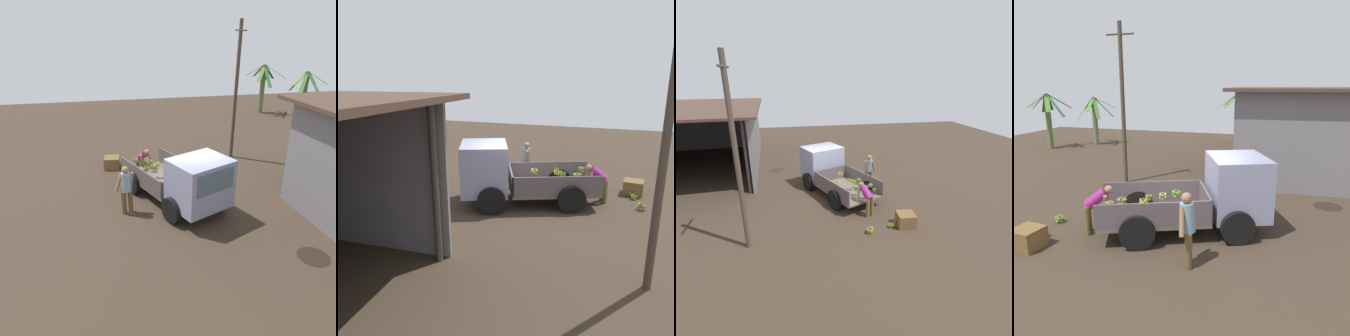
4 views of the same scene
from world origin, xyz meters
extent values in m
plane|color=#3A2D22|center=(0.00, 0.00, 0.00)|extent=(36.00, 36.00, 0.00)
cylinder|color=black|center=(3.74, 2.69, 0.00)|extent=(0.88, 0.88, 0.01)
cube|color=brown|center=(-0.99, -0.72, 0.47)|extent=(3.32, 2.80, 0.08)
cube|color=#564B51|center=(-1.34, 0.10, 0.83)|extent=(2.61, 1.16, 0.64)
cube|color=#564B51|center=(-0.63, -1.54, 0.83)|extent=(2.61, 1.16, 0.64)
cube|color=#564B51|center=(0.28, -0.17, 0.83)|extent=(0.77, 1.70, 0.64)
cube|color=#878AA9|center=(1.08, 0.17, 1.23)|extent=(2.04, 2.22, 1.59)
cube|color=#4C606B|center=(1.75, 0.46, 1.55)|extent=(0.60, 1.33, 0.70)
cylinder|color=black|center=(0.50, 0.96, 0.43)|extent=(0.88, 0.55, 0.87)
cylinder|color=black|center=(1.26, -0.79, 0.43)|extent=(0.88, 0.55, 0.87)
cylinder|color=black|center=(-1.75, -0.02, 0.43)|extent=(0.88, 0.55, 0.87)
cylinder|color=black|center=(-1.00, -1.76, 0.43)|extent=(0.88, 0.55, 0.87)
sphere|color=brown|center=(-1.81, -1.55, 1.05)|extent=(0.07, 0.07, 0.07)
cylinder|color=olive|center=(-1.75, -1.52, 1.01)|extent=(0.12, 0.17, 0.12)
cylinder|color=olive|center=(-1.79, -1.51, 0.98)|extent=(0.15, 0.09, 0.16)
cylinder|color=#95A832|center=(-1.83, -1.51, 0.98)|extent=(0.14, 0.10, 0.16)
cylinder|color=olive|center=(-1.88, -1.53, 1.00)|extent=(0.09, 0.18, 0.13)
cylinder|color=#8BAD3D|center=(-1.86, -1.57, 0.98)|extent=(0.09, 0.14, 0.17)
cylinder|color=olive|center=(-1.83, -1.62, 1.01)|extent=(0.18, 0.09, 0.11)
cylinder|color=#85A731|center=(-1.79, -1.60, 0.99)|extent=(0.15, 0.11, 0.15)
cylinder|color=olive|center=(-1.76, -1.56, 0.99)|extent=(0.07, 0.16, 0.15)
sphere|color=#49422F|center=(-0.99, -1.25, 1.02)|extent=(0.08, 0.08, 0.08)
cylinder|color=olive|center=(-1.03, -1.20, 0.97)|extent=(0.15, 0.14, 0.12)
cylinder|color=olive|center=(-1.06, -1.26, 0.97)|extent=(0.06, 0.17, 0.11)
cylinder|color=olive|center=(-1.01, -1.32, 0.98)|extent=(0.18, 0.08, 0.10)
cylinder|color=olive|center=(-0.96, -1.29, 0.95)|extent=(0.14, 0.13, 0.15)
cylinder|color=olive|center=(-0.95, -1.25, 0.94)|extent=(0.07, 0.14, 0.16)
cylinder|color=olive|center=(-0.98, -1.21, 0.94)|extent=(0.14, 0.08, 0.16)
sphere|color=#433D2C|center=(-1.71, -1.77, 0.77)|extent=(0.06, 0.06, 0.06)
cylinder|color=olive|center=(-1.74, -1.73, 0.73)|extent=(0.12, 0.10, 0.11)
cylinder|color=olive|center=(-1.76, -1.77, 0.72)|extent=(0.03, 0.13, 0.12)
cylinder|color=#57741B|center=(-1.74, -1.82, 0.73)|extent=(0.13, 0.10, 0.11)
cylinder|color=olive|center=(-1.70, -1.81, 0.71)|extent=(0.11, 0.05, 0.13)
cylinder|color=#92A849|center=(-1.66, -1.80, 0.74)|extent=(0.09, 0.14, 0.08)
cylinder|color=olive|center=(-1.66, -1.75, 0.74)|extent=(0.09, 0.14, 0.09)
cylinder|color=olive|center=(-1.70, -1.73, 0.72)|extent=(0.13, 0.06, 0.12)
sphere|color=#48412F|center=(-0.42, -0.50, 1.13)|extent=(0.09, 0.09, 0.09)
cylinder|color=olive|center=(-0.40, -0.58, 1.09)|extent=(0.21, 0.12, 0.12)
cylinder|color=olive|center=(-0.34, -0.52, 1.09)|extent=(0.09, 0.21, 0.12)
cylinder|color=olive|center=(-0.37, -0.44, 1.08)|extent=(0.18, 0.17, 0.14)
cylinder|color=#88AB38|center=(-0.44, -0.44, 1.06)|extent=(0.18, 0.10, 0.18)
cylinder|color=olive|center=(-0.49, -0.49, 1.07)|extent=(0.09, 0.19, 0.16)
cylinder|color=#89A547|center=(-0.47, -0.55, 1.06)|extent=(0.16, 0.16, 0.17)
sphere|color=brown|center=(-0.94, -0.15, 0.90)|extent=(0.08, 0.08, 0.08)
cylinder|color=olive|center=(-0.97, -0.21, 0.82)|extent=(0.17, 0.11, 0.18)
cylinder|color=#8BA53F|center=(-0.91, -0.23, 0.85)|extent=(0.20, 0.12, 0.12)
cylinder|color=olive|center=(-0.88, -0.19, 0.84)|extent=(0.13, 0.19, 0.15)
cylinder|color=#93AD3E|center=(-0.88, -0.12, 0.83)|extent=(0.12, 0.18, 0.17)
cylinder|color=olive|center=(-0.92, -0.10, 0.82)|extent=(0.17, 0.11, 0.18)
cylinder|color=#95A947|center=(-0.97, -0.08, 0.84)|extent=(0.20, 0.12, 0.14)
cylinder|color=#8DAA4A|center=(-0.99, -0.13, 0.81)|extent=(0.10, 0.16, 0.19)
cylinder|color=#889C44|center=(-1.01, -0.17, 0.83)|extent=(0.10, 0.19, 0.16)
sphere|color=brown|center=(-1.76, -1.02, 0.97)|extent=(0.09, 0.09, 0.09)
cylinder|color=olive|center=(-1.69, -1.01, 0.89)|extent=(0.07, 0.19, 0.19)
cylinder|color=olive|center=(-1.70, -0.96, 0.91)|extent=(0.19, 0.18, 0.15)
cylinder|color=#81A237|center=(-1.78, -0.96, 0.88)|extent=(0.19, 0.10, 0.19)
cylinder|color=olive|center=(-1.82, -1.00, 0.88)|extent=(0.11, 0.18, 0.20)
cylinder|color=#88AA34|center=(-1.81, -1.05, 0.88)|extent=(0.12, 0.18, 0.20)
cylinder|color=olive|center=(-1.77, -1.10, 0.90)|extent=(0.22, 0.08, 0.16)
cylinder|color=olive|center=(-1.71, -1.08, 0.89)|extent=(0.18, 0.17, 0.18)
sphere|color=brown|center=(-1.10, -0.82, 1.06)|extent=(0.06, 0.06, 0.06)
cylinder|color=olive|center=(-1.16, -0.82, 1.00)|extent=(0.05, 0.14, 0.13)
cylinder|color=olive|center=(-1.13, -0.85, 0.99)|extent=(0.11, 0.10, 0.15)
cylinder|color=olive|center=(-1.09, -0.86, 0.99)|extent=(0.13, 0.06, 0.14)
cylinder|color=#92AD24|center=(-1.06, -0.84, 0.99)|extent=(0.09, 0.13, 0.14)
cylinder|color=olive|center=(-1.04, -0.81, 1.02)|extent=(0.06, 0.16, 0.09)
cylinder|color=olive|center=(-1.06, -0.77, 1.01)|extent=(0.14, 0.12, 0.10)
cylinder|color=#8FA334|center=(-1.12, -0.76, 1.01)|extent=(0.16, 0.07, 0.11)
cylinder|color=olive|center=(-1.14, -0.79, 0.99)|extent=(0.10, 0.12, 0.15)
sphere|color=#4D4532|center=(-1.21, -1.28, 0.89)|extent=(0.08, 0.08, 0.08)
cylinder|color=olive|center=(-1.24, -1.20, 0.84)|extent=(0.20, 0.11, 0.13)
cylinder|color=olive|center=(-1.29, -1.26, 0.83)|extent=(0.07, 0.20, 0.13)
cylinder|color=#89A738|center=(-1.26, -1.34, 0.83)|extent=(0.17, 0.16, 0.14)
cylinder|color=olive|center=(-1.19, -1.35, 0.84)|extent=(0.20, 0.10, 0.13)
cylinder|color=olive|center=(-1.15, -1.29, 0.81)|extent=(0.07, 0.17, 0.18)
cylinder|color=olive|center=(-1.15, -1.23, 0.83)|extent=(0.16, 0.17, 0.14)
sphere|color=#443E2C|center=(-1.15, -1.00, 1.00)|extent=(0.07, 0.07, 0.07)
cylinder|color=#9DB247|center=(-1.16, -1.05, 0.92)|extent=(0.14, 0.05, 0.17)
cylinder|color=#5B7821|center=(-1.11, -1.04, 0.94)|extent=(0.15, 0.15, 0.15)
cylinder|color=olive|center=(-1.09, -0.99, 0.94)|extent=(0.06, 0.17, 0.15)
cylinder|color=olive|center=(-1.11, -0.94, 0.96)|extent=(0.18, 0.13, 0.11)
cylinder|color=olive|center=(-1.18, -0.94, 0.94)|extent=(0.18, 0.10, 0.13)
cylinder|color=olive|center=(-1.21, -0.97, 0.94)|extent=(0.13, 0.17, 0.14)
cylinder|color=olive|center=(-1.22, -1.03, 0.95)|extent=(0.12, 0.18, 0.12)
cube|color=slate|center=(4.81, 10.48, 1.81)|extent=(9.69, 0.82, 3.62)
cylinder|color=#3F3833|center=(0.18, 9.93, 1.81)|extent=(0.16, 0.16, 3.62)
cylinder|color=#3F3833|center=(0.63, 3.76, 1.81)|extent=(0.16, 0.16, 3.62)
cylinder|color=#483B31|center=(-3.80, 3.24, 3.05)|extent=(0.16, 0.16, 6.10)
cylinder|color=#483B31|center=(-3.80, 3.24, 5.65)|extent=(1.10, 0.07, 0.07)
cylinder|color=#5E714E|center=(-9.67, 10.63, 1.52)|extent=(0.34, 0.34, 3.05)
cube|color=#3C6C35|center=(-9.05, 10.73, 2.48)|extent=(1.28, 0.44, 1.25)
cube|color=#4E7E3B|center=(-9.16, 11.08, 2.73)|extent=(1.15, 1.05, 0.75)
cube|color=#2F7E2E|center=(-9.88, 11.10, 2.65)|extent=(0.63, 1.05, 0.90)
cube|color=#2F561C|center=(-10.21, 10.99, 2.70)|extent=(1.21, 0.91, 0.80)
cube|color=#477D3B|center=(-10.14, 10.37, 2.40)|extent=(1.10, 0.78, 1.40)
cube|color=#3C8825|center=(-9.69, 10.21, 2.66)|extent=(0.29, 0.86, 0.89)
cube|color=#40692D|center=(-9.27, 10.22, 2.44)|extent=(0.98, 1.00, 1.32)
cylinder|color=#3E592A|center=(4.66, 13.64, 1.18)|extent=(0.28, 0.28, 2.37)
cube|color=#2A7921|center=(5.47, 13.65, 2.02)|extent=(1.63, 0.21, 0.81)
cube|color=#366F36|center=(5.12, 14.08, 1.80)|extent=(1.13, 1.10, 1.24)
cube|color=#648847|center=(4.51, 14.03, 1.95)|extent=(0.55, 0.89, 0.96)
cube|color=#2B5D20|center=(4.02, 13.82, 2.06)|extent=(1.36, 0.61, 0.74)
cube|color=#41542D|center=(4.21, 13.49, 1.88)|extent=(0.99, 0.55, 1.09)
cube|color=#2B612C|center=(4.44, 12.98, 1.86)|extent=(0.68, 1.40, 1.14)
cube|color=#408B41|center=(4.95, 13.38, 1.96)|extent=(0.71, 0.67, 0.94)
cylinder|color=#5A6C3E|center=(-11.65, 8.58, 1.65)|extent=(0.33, 0.33, 3.30)
cube|color=#376C39|center=(-11.05, 8.56, 2.66)|extent=(1.22, 0.29, 1.39)
cube|color=#49763B|center=(-11.28, 9.26, 2.89)|extent=(0.90, 1.46, 0.94)
cube|color=#1E561E|center=(-11.87, 9.07, 2.83)|extent=(0.63, 1.07, 1.06)
cube|color=#43682C|center=(-11.98, 8.83, 2.77)|extent=(0.85, 0.73, 1.17)
cube|color=olive|center=(-12.02, 8.39, 2.91)|extent=(0.88, 0.61, 0.89)
cube|color=#3D572E|center=(-11.86, 8.02, 2.97)|extent=(0.62, 1.21, 0.77)
cube|color=#517B2E|center=(-11.35, 8.26, 2.82)|extent=(0.80, 0.84, 1.07)
cylinder|color=#5F7852|center=(-0.72, 13.07, 1.64)|extent=(0.34, 0.34, 3.27)
cube|color=#487A40|center=(-0.03, 13.01, 2.90)|extent=(1.41, 0.31, 0.87)
cube|color=#2B5424|center=(-0.29, 13.39, 2.99)|extent=(1.03, 0.86, 0.68)
cube|color=#33611B|center=(-0.74, 13.59, 2.83)|extent=(0.32, 1.06, 1.00)
cube|color=#396F33|center=(-1.14, 13.37, 2.94)|extent=(1.00, 0.79, 0.77)
cube|color=#2E6C30|center=(-1.45, 12.99, 2.79)|extent=(1.51, 0.38, 1.07)
cube|color=#4C7B38|center=(-1.09, 12.80, 2.89)|extent=(0.93, 0.79, 0.89)
cube|color=#5A7941|center=(-0.72, 12.56, 3.01)|extent=(0.20, 1.03, 0.65)
cube|color=#2A501E|center=(-0.28, 12.53, 2.86)|extent=(1.05, 1.23, 0.93)
cylinder|color=brown|center=(0.41, -2.22, 0.41)|extent=(0.20, 0.20, 0.82)
cylinder|color=brown|center=(0.34, -2.00, 0.41)|extent=(0.20, 0.20, 0.82)
cylinder|color=#7592A8|center=(0.36, -2.12, 1.14)|extent=(0.41, 0.38, 0.66)
sphere|color=#8C6746|center=(0.33, -2.13, 1.57)|extent=(0.23, 0.23, 0.23)
cylinder|color=#8C6746|center=(0.30, -2.35, 1.12)|extent=(0.19, 0.32, 0.60)
cylinder|color=#8C6746|center=(0.24, -1.94, 1.11)|extent=(0.16, 0.22, 0.61)
cylinder|color=brown|center=(-2.67, -1.22, 0.39)|extent=(0.20, 0.20, 0.77)
cylinder|color=brown|center=(-2.58, -1.42, 0.39)|extent=(0.20, 0.20, 0.77)
cylinder|color=#902075|center=(-2.40, -1.21, 0.95)|extent=(0.71, 0.53, 0.59)
sphere|color=#8C6746|center=(-2.10, -1.08, 1.20)|extent=(0.22, 0.22, 0.22)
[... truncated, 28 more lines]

